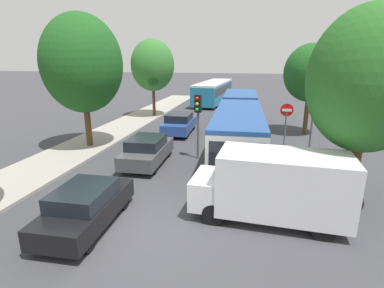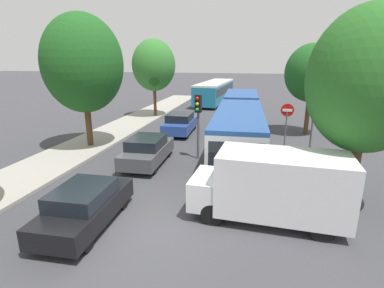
{
  "view_description": "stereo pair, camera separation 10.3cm",
  "coord_description": "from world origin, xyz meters",
  "views": [
    {
      "loc": [
        3.1,
        -7.85,
        5.21
      ],
      "look_at": [
        0.2,
        5.72,
        1.2
      ],
      "focal_mm": 28.0,
      "sensor_mm": 36.0,
      "label": 1
    },
    {
      "loc": [
        3.2,
        -7.83,
        5.21
      ],
      "look_at": [
        0.2,
        5.72,
        1.2
      ],
      "focal_mm": 28.0,
      "sensor_mm": 36.0,
      "label": 2
    }
  ],
  "objects": [
    {
      "name": "kerb_strip_left",
      "position": [
        -6.89,
        13.97,
        0.07
      ],
      "size": [
        3.2,
        37.93,
        0.14
      ],
      "primitive_type": "cube",
      "color": "#9E998E",
      "rests_on": "ground"
    },
    {
      "name": "tree_right_mid",
      "position": [
        6.61,
        14.09,
        4.21
      ],
      "size": [
        3.57,
        3.57,
        6.17
      ],
      "color": "#51381E",
      "rests_on": "ground"
    },
    {
      "name": "ground_plane",
      "position": [
        0.0,
        0.0,
        0.0
      ],
      "size": [
        200.0,
        200.0,
        0.0
      ],
      "primitive_type": "plane",
      "color": "#3D3D42"
    },
    {
      "name": "direction_sign_post",
      "position": [
        5.92,
        7.8,
        2.57
      ],
      "size": [
        0.24,
        1.4,
        3.6
      ],
      "rotation": [
        0.0,
        0.0,
        3.27
      ],
      "color": "#56595E",
      "rests_on": "ground"
    },
    {
      "name": "white_van",
      "position": [
        3.87,
        1.48,
        1.24
      ],
      "size": [
        5.1,
        2.23,
        2.31
      ],
      "rotation": [
        0.0,
        0.0,
        3.09
      ],
      "color": "silver",
      "rests_on": "ground"
    },
    {
      "name": "city_bus_rear",
      "position": [
        -1.92,
        27.94,
        1.43
      ],
      "size": [
        3.28,
        11.63,
        2.47
      ],
      "rotation": [
        0.0,
        0.0,
        1.51
      ],
      "color": "teal",
      "rests_on": "ground"
    },
    {
      "name": "queued_car_graphite",
      "position": [
        -2.12,
        5.76,
        0.71
      ],
      "size": [
        1.84,
        4.11,
        1.41
      ],
      "rotation": [
        0.0,
        0.0,
        1.6
      ],
      "color": "#47474C",
      "rests_on": "ground"
    },
    {
      "name": "tree_left_mid",
      "position": [
        -6.64,
        7.83,
        4.74
      ],
      "size": [
        4.48,
        4.48,
        7.62
      ],
      "color": "#51381E",
      "rests_on": "ground"
    },
    {
      "name": "tree_right_near",
      "position": [
        6.65,
        3.07,
        4.49
      ],
      "size": [
        3.89,
        3.89,
        6.9
      ],
      "color": "#51381E",
      "rests_on": "ground"
    },
    {
      "name": "no_entry_sign",
      "position": [
        4.78,
        9.01,
        1.88
      ],
      "size": [
        0.7,
        0.08,
        2.82
      ],
      "rotation": [
        0.0,
        0.0,
        -1.57
      ],
      "color": "#56595E",
      "rests_on": "ground"
    },
    {
      "name": "articulated_bus",
      "position": [
        2.09,
        11.69,
        1.43
      ],
      "size": [
        3.27,
        16.77,
        2.48
      ],
      "rotation": [
        0.0,
        0.0,
        -1.52
      ],
      "color": "silver",
      "rests_on": "ground"
    },
    {
      "name": "traffic_light",
      "position": [
        0.21,
        7.11,
        2.5
      ],
      "size": [
        0.36,
        0.39,
        3.4
      ],
      "rotation": [
        0.0,
        0.0,
        -1.76
      ],
      "color": "#56595E",
      "rests_on": "ground"
    },
    {
      "name": "queued_car_black",
      "position": [
        -1.97,
        -0.19,
        0.69
      ],
      "size": [
        1.78,
        3.96,
        1.36
      ],
      "rotation": [
        0.0,
        0.0,
        1.6
      ],
      "color": "black",
      "rests_on": "ground"
    },
    {
      "name": "queued_car_blue",
      "position": [
        -2.13,
        12.33,
        0.73
      ],
      "size": [
        1.89,
        4.21,
        1.45
      ],
      "rotation": [
        0.0,
        0.0,
        1.6
      ],
      "color": "#284799",
      "rests_on": "ground"
    },
    {
      "name": "tree_left_far",
      "position": [
        -5.89,
        17.76,
        4.46
      ],
      "size": [
        3.79,
        3.79,
        6.81
      ],
      "color": "#51381E",
      "rests_on": "ground"
    }
  ]
}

